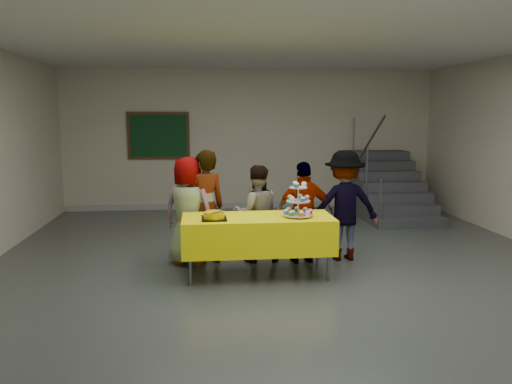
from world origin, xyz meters
TOP-DOWN VIEW (x-y plane):
  - room_shell at (0.00, 0.02)m, footprint 10.00×10.04m
  - bake_table at (-0.38, 0.27)m, footprint 1.88×0.78m
  - cupcake_stand at (0.12, 0.20)m, footprint 0.38×0.38m
  - bear_cake at (-0.93, 0.15)m, footprint 0.32×0.36m
  - schoolchild_a at (-1.26, 0.90)m, footprint 0.85×0.73m
  - schoolchild_b at (-1.03, 0.91)m, footprint 0.67×0.56m
  - schoolchild_c at (-0.32, 0.94)m, footprint 0.67×0.53m
  - schoolchild_d at (0.32, 0.81)m, footprint 0.85×0.41m
  - schoolchild_e at (0.91, 0.91)m, footprint 1.00×0.58m
  - staircase at (2.70, 4.13)m, footprint 1.30×2.40m
  - noticeboard at (-1.98, 4.96)m, footprint 1.30×0.05m

SIDE VIEW (x-z plane):
  - staircase at x=2.70m, z-range -0.53..1.51m
  - bake_table at x=-0.38m, z-range 0.17..0.94m
  - schoolchild_c at x=-0.32m, z-range 0.00..1.35m
  - schoolchild_d at x=0.32m, z-range 0.00..1.40m
  - schoolchild_a at x=-1.26m, z-range 0.00..1.48m
  - schoolchild_e at x=0.91m, z-range 0.00..1.54m
  - schoolchild_b at x=-1.03m, z-range 0.00..1.57m
  - bear_cake at x=-0.93m, z-range 0.77..0.89m
  - cupcake_stand at x=0.12m, z-range 0.71..1.15m
  - noticeboard at x=-1.98m, z-range 1.10..2.10m
  - room_shell at x=0.00m, z-range 0.62..3.64m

